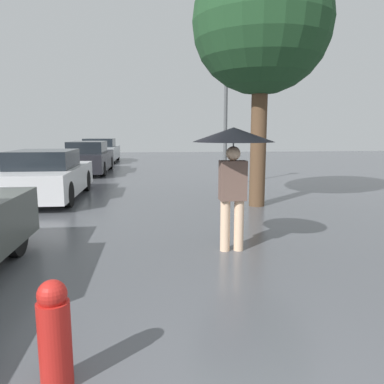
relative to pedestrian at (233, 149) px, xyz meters
name	(u,v)px	position (x,y,z in m)	size (l,w,h in m)	color
pedestrian	(233,149)	(0.00, 0.00, 0.00)	(1.15, 1.15, 1.78)	beige
parked_car_second	(46,176)	(-3.82, 4.67, -0.89)	(1.71, 3.89, 1.25)	silver
parked_car_third	(89,158)	(-3.73, 10.76, -0.87)	(1.62, 4.46, 1.30)	black
parked_car_farthest	(100,151)	(-3.97, 16.27, -0.85)	(1.85, 4.01, 1.31)	#9EA3A8
tree	(262,25)	(1.29, 3.20, 2.52)	(3.03, 3.03, 5.55)	brown
street_lamp	(226,95)	(1.16, 6.42, 1.33)	(0.36, 0.36, 3.93)	#515456
fire_hydrant	(55,334)	(-1.81, -2.76, -1.10)	(0.22, 0.22, 0.76)	#B21E19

